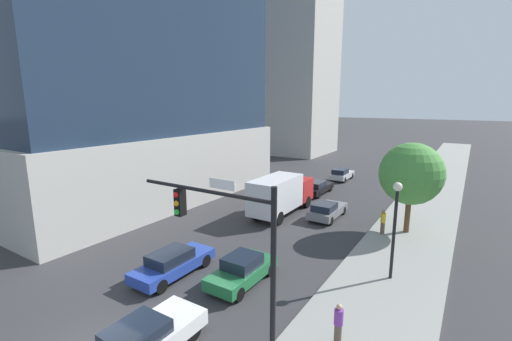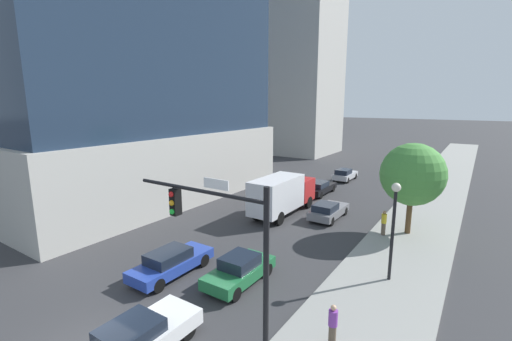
# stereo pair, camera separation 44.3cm
# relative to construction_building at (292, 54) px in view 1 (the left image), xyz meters

# --- Properties ---
(sidewalk) EXTENTS (5.21, 120.00, 0.15)m
(sidewalk) POSITION_rel_construction_building_xyz_m (25.35, -30.16, -17.08)
(sidewalk) COLOR gray
(sidewalk) RESTS_ON ground
(construction_building) EXTENTS (14.21, 21.72, 41.11)m
(construction_building) POSITION_rel_construction_building_xyz_m (0.00, 0.00, 0.00)
(construction_building) COLOR #B2AFA8
(construction_building) RESTS_ON ground
(traffic_light_pole) EXTENTS (6.00, 0.48, 6.22)m
(traffic_light_pole) POSITION_rel_construction_building_xyz_m (21.26, -47.22, -12.69)
(traffic_light_pole) COLOR black
(traffic_light_pole) RESTS_ON sidewalk
(street_lamp) EXTENTS (0.44, 0.44, 5.02)m
(street_lamp) POSITION_rel_construction_building_xyz_m (25.40, -39.01, -13.66)
(street_lamp) COLOR black
(street_lamp) RESTS_ON sidewalk
(street_tree) EXTENTS (4.19, 4.19, 6.21)m
(street_tree) POSITION_rel_construction_building_xyz_m (24.97, -31.73, -12.90)
(street_tree) COLOR brown
(street_tree) RESTS_ON sidewalk
(car_black) EXTENTS (1.72, 4.70, 1.32)m
(car_black) POSITION_rel_construction_building_xyz_m (15.63, -25.09, -16.49)
(car_black) COLOR black
(car_black) RESTS_ON ground
(car_green) EXTENTS (1.79, 4.13, 1.45)m
(car_green) POSITION_rel_construction_building_xyz_m (19.14, -43.27, -16.45)
(car_green) COLOR #1E6638
(car_green) RESTS_ON ground
(car_gray) EXTENTS (1.82, 4.32, 1.35)m
(car_gray) POSITION_rel_construction_building_xyz_m (19.14, -31.60, -16.49)
(car_gray) COLOR slate
(car_gray) RESTS_ON ground
(car_silver) EXTENTS (1.74, 4.06, 1.40)m
(car_silver) POSITION_rel_construction_building_xyz_m (15.63, -17.76, -16.46)
(car_silver) COLOR #B7B7BC
(car_silver) RESTS_ON ground
(car_blue) EXTENTS (1.77, 4.72, 1.40)m
(car_blue) POSITION_rel_construction_building_xyz_m (15.63, -44.59, -16.45)
(car_blue) COLOR #233D9E
(car_blue) RESTS_ON ground
(car_white) EXTENTS (1.88, 4.70, 1.42)m
(car_white) POSITION_rel_construction_building_xyz_m (19.14, -49.43, -16.44)
(car_white) COLOR silver
(car_white) RESTS_ON ground
(box_truck) EXTENTS (2.33, 7.36, 3.21)m
(box_truck) POSITION_rel_construction_building_xyz_m (15.63, -32.74, -15.37)
(box_truck) COLOR #B21E1E
(box_truck) RESTS_ON ground
(pedestrian_purple_shirt) EXTENTS (0.34, 0.34, 1.61)m
(pedestrian_purple_shirt) POSITION_rel_construction_building_xyz_m (24.77, -45.18, -16.19)
(pedestrian_purple_shirt) COLOR brown
(pedestrian_purple_shirt) RESTS_ON sidewalk
(pedestrian_yellow_shirt) EXTENTS (0.34, 0.34, 1.69)m
(pedestrian_yellow_shirt) POSITION_rel_construction_building_xyz_m (23.66, -33.01, -16.15)
(pedestrian_yellow_shirt) COLOR brown
(pedestrian_yellow_shirt) RESTS_ON sidewalk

